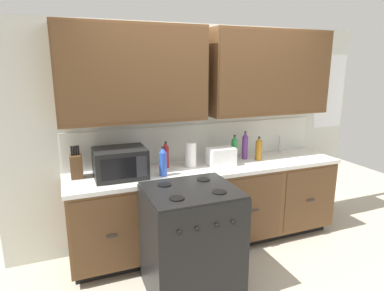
{
  "coord_description": "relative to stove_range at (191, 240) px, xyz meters",
  "views": [
    {
      "loc": [
        -1.4,
        -2.73,
        1.93
      ],
      "look_at": [
        -0.22,
        0.27,
        1.15
      ],
      "focal_mm": 31.04,
      "sensor_mm": 36.0,
      "label": 1
    }
  ],
  "objects": [
    {
      "name": "paper_towel_roll",
      "position": [
        0.27,
        0.7,
        0.56
      ],
      "size": [
        0.12,
        0.12,
        0.26
      ],
      "primitive_type": "cylinder",
      "color": "white",
      "rests_on": "counter_run"
    },
    {
      "name": "bottle_green",
      "position": [
        0.78,
        0.7,
        0.58
      ],
      "size": [
        0.07,
        0.07,
        0.3
      ],
      "color": "#237A38",
      "rests_on": "counter_run"
    },
    {
      "name": "knife_block",
      "position": [
        -0.86,
        0.76,
        0.55
      ],
      "size": [
        0.11,
        0.14,
        0.31
      ],
      "color": "#52361E",
      "rests_on": "counter_run"
    },
    {
      "name": "wall_unit",
      "position": [
        0.47,
        0.83,
        1.14
      ],
      "size": [
        4.1,
        0.4,
        2.35
      ],
      "color": "silver",
      "rests_on": "ground_plane"
    },
    {
      "name": "counter_run",
      "position": [
        0.47,
        0.63,
        -0.01
      ],
      "size": [
        2.93,
        0.64,
        0.9
      ],
      "color": "black",
      "rests_on": "ground_plane"
    },
    {
      "name": "ground_plane",
      "position": [
        0.46,
        0.33,
        -0.47
      ],
      "size": [
        8.0,
        8.0,
        0.0
      ],
      "primitive_type": "plane",
      "color": "#B2A893"
    },
    {
      "name": "stove_range",
      "position": [
        0.0,
        0.0,
        0.0
      ],
      "size": [
        0.76,
        0.68,
        0.95
      ],
      "color": "black",
      "rests_on": "ground_plane"
    },
    {
      "name": "bottle_blue",
      "position": [
        -0.08,
        0.52,
        0.57
      ],
      "size": [
        0.07,
        0.07,
        0.29
      ],
      "color": "blue",
      "rests_on": "counter_run"
    },
    {
      "name": "sink_faucet",
      "position": [
        1.48,
        0.84,
        0.53
      ],
      "size": [
        0.02,
        0.02,
        0.2
      ],
      "primitive_type": "cylinder",
      "color": "#B2B5BA",
      "rests_on": "counter_run"
    },
    {
      "name": "bottle_violet",
      "position": [
        0.95,
        0.76,
        0.58
      ],
      "size": [
        0.06,
        0.06,
        0.32
      ],
      "color": "#663384",
      "rests_on": "counter_run"
    },
    {
      "name": "bottle_amber",
      "position": [
        1.06,
        0.65,
        0.56
      ],
      "size": [
        0.07,
        0.07,
        0.27
      ],
      "color": "#9E6619",
      "rests_on": "counter_run"
    },
    {
      "name": "bottle_red",
      "position": [
        0.02,
        0.76,
        0.56
      ],
      "size": [
        0.06,
        0.06,
        0.27
      ],
      "color": "maroon",
      "rests_on": "counter_run"
    },
    {
      "name": "microwave",
      "position": [
        -0.47,
        0.62,
        0.57
      ],
      "size": [
        0.48,
        0.37,
        0.28
      ],
      "color": "black",
      "rests_on": "counter_run"
    },
    {
      "name": "toaster",
      "position": [
        0.58,
        0.61,
        0.53
      ],
      "size": [
        0.28,
        0.18,
        0.19
      ],
      "color": "white",
      "rests_on": "counter_run"
    }
  ]
}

